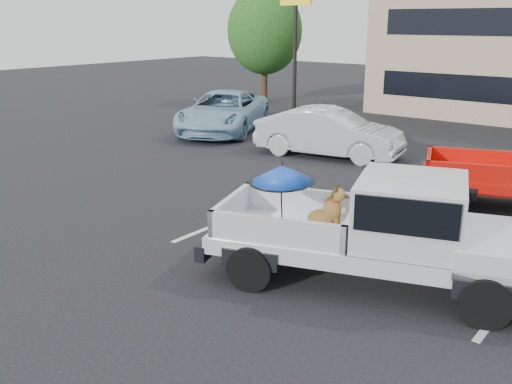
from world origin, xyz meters
TOP-DOWN VIEW (x-y plane):
  - ground at (0.00, 0.00)m, footprint 90.00×90.00m
  - stripe_left at (-3.00, 2.00)m, footprint 0.12×5.00m
  - motel_sign at (-10.00, 14.00)m, footprint 1.60×0.22m
  - tree_left at (-14.00, 17.00)m, footprint 3.96×3.96m
  - silver_pickup at (1.27, 0.41)m, footprint 6.02×3.69m
  - silver_sedan at (-4.49, 7.96)m, footprint 4.96×2.47m
  - blue_suv at (-10.01, 9.07)m, footprint 4.76×6.30m

SIDE VIEW (x-z plane):
  - ground at x=0.00m, z-range 0.00..0.00m
  - stripe_left at x=-3.00m, z-range 0.00..0.01m
  - silver_sedan at x=-4.49m, z-range 0.00..1.56m
  - blue_suv at x=-10.01m, z-range 0.00..1.59m
  - silver_pickup at x=1.27m, z-range 0.02..2.08m
  - tree_left at x=-14.00m, z-range 0.72..6.74m
  - motel_sign at x=-10.00m, z-range 1.65..7.65m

